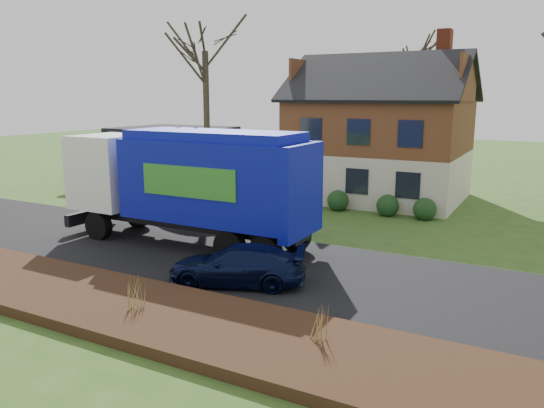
% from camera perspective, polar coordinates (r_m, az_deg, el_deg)
% --- Properties ---
extents(ground, '(120.00, 120.00, 0.00)m').
position_cam_1_polar(ground, '(19.69, -6.68, -5.62)').
color(ground, '#2F501A').
rests_on(ground, ground).
extents(road, '(80.00, 7.00, 0.02)m').
position_cam_1_polar(road, '(19.68, -6.68, -5.59)').
color(road, black).
rests_on(road, ground).
extents(mulch_verge, '(80.00, 3.50, 0.30)m').
position_cam_1_polar(mulch_verge, '(15.85, -17.89, -9.89)').
color(mulch_verge, black).
rests_on(mulch_verge, ground).
extents(main_house, '(12.95, 8.95, 9.26)m').
position_cam_1_polar(main_house, '(30.78, 10.66, 8.11)').
color(main_house, beige).
rests_on(main_house, ground).
extents(ranch_house, '(9.80, 8.20, 3.70)m').
position_cam_1_polar(ranch_house, '(36.64, -10.52, 5.17)').
color(ranch_house, maroon).
rests_on(ranch_house, ground).
extents(garbage_truck, '(10.55, 2.88, 4.52)m').
position_cam_1_polar(garbage_truck, '(20.73, -8.75, 2.60)').
color(garbage_truck, black).
rests_on(garbage_truck, ground).
extents(silver_sedan, '(5.36, 2.25, 1.72)m').
position_cam_1_polar(silver_sedan, '(25.07, -7.09, 0.15)').
color(silver_sedan, '#93979A').
rests_on(silver_sedan, ground).
extents(navy_wagon, '(4.61, 3.13, 1.24)m').
position_cam_1_polar(navy_wagon, '(16.64, -3.78, -6.57)').
color(navy_wagon, black).
rests_on(navy_wagon, ground).
extents(tree_front_west, '(3.80, 3.80, 11.28)m').
position_cam_1_polar(tree_front_west, '(29.72, -7.28, 18.27)').
color(tree_front_west, '#382F22').
rests_on(tree_front_west, ground).
extents(tree_back, '(3.52, 3.52, 11.15)m').
position_cam_1_polar(tree_back, '(38.27, 14.99, 16.46)').
color(tree_back, '#3A2A22').
rests_on(tree_back, ground).
extents(grass_clump_mid, '(0.30, 0.25, 0.84)m').
position_cam_1_polar(grass_clump_mid, '(14.49, -14.39, -9.31)').
color(grass_clump_mid, '#9D8745').
rests_on(grass_clump_mid, mulch_verge).
extents(grass_clump_east, '(0.37, 0.30, 0.91)m').
position_cam_1_polar(grass_clump_east, '(12.30, 5.12, -12.67)').
color(grass_clump_east, olive).
rests_on(grass_clump_east, mulch_verge).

